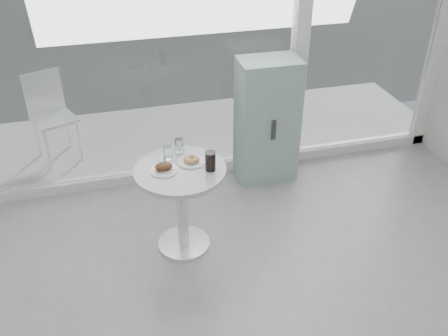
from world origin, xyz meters
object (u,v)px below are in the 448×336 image
object	(u,v)px
main_table	(181,192)
mint_cabinet	(267,121)
plate_fritter	(164,168)
cola_glass	(210,161)
patio_chair	(50,111)
plate_donut	(191,160)
water_tumbler_b	(179,146)
water_tumbler_a	(168,153)

from	to	relation	value
main_table	mint_cabinet	bearing A→B (deg)	40.73
plate_fritter	cola_glass	distance (m)	0.36
main_table	mint_cabinet	size ratio (longest dim) A/B	0.62
patio_chair	plate_fritter	distance (m)	2.01
plate_fritter	plate_donut	size ratio (longest dim) A/B	1.03
plate_fritter	patio_chair	bearing A→B (deg)	117.54
mint_cabinet	water_tumbler_b	xyz separation A→B (m)	(-0.97, -0.62, 0.20)
plate_fritter	water_tumbler_b	size ratio (longest dim) A/B	1.87
main_table	water_tumbler_b	bearing A→B (deg)	79.82
main_table	plate_fritter	distance (m)	0.27
water_tumbler_a	cola_glass	bearing A→B (deg)	-40.45
main_table	plate_fritter	xyz separation A→B (m)	(-0.12, 0.00, 0.25)
plate_donut	water_tumbler_a	bearing A→B (deg)	147.54
mint_cabinet	water_tumbler_b	world-z (taller)	mint_cabinet
mint_cabinet	plate_fritter	world-z (taller)	mint_cabinet
mint_cabinet	plate_donut	world-z (taller)	mint_cabinet
plate_donut	water_tumbler_a	size ratio (longest dim) A/B	1.85
plate_donut	cola_glass	bearing A→B (deg)	-49.17
plate_donut	water_tumbler_b	bearing A→B (deg)	106.96
water_tumbler_a	water_tumbler_b	world-z (taller)	water_tumbler_b
plate_fritter	water_tumbler_a	bearing A→B (deg)	71.89
cola_glass	water_tumbler_a	bearing A→B (deg)	139.55
mint_cabinet	patio_chair	bearing A→B (deg)	157.90
plate_donut	water_tumbler_b	xyz separation A→B (m)	(-0.06, 0.19, 0.03)
mint_cabinet	water_tumbler_b	distance (m)	1.17
mint_cabinet	main_table	bearing A→B (deg)	-137.95
plate_donut	water_tumbler_a	world-z (taller)	water_tumbler_a
mint_cabinet	cola_glass	bearing A→B (deg)	-128.48
patio_chair	plate_fritter	bearing A→B (deg)	-84.06
mint_cabinet	plate_donut	bearing A→B (deg)	-137.02
mint_cabinet	patio_chair	size ratio (longest dim) A/B	1.36
water_tumbler_b	water_tumbler_a	bearing A→B (deg)	-142.28
water_tumbler_a	mint_cabinet	bearing A→B (deg)	33.08
main_table	plate_donut	size ratio (longest dim) A/B	3.61
cola_glass	water_tumbler_b	bearing A→B (deg)	118.33
patio_chair	water_tumbler_b	size ratio (longest dim) A/B	7.85
mint_cabinet	patio_chair	world-z (taller)	mint_cabinet
mint_cabinet	cola_glass	size ratio (longest dim) A/B	7.95
main_table	patio_chair	size ratio (longest dim) A/B	0.84
patio_chair	water_tumbler_a	size ratio (longest dim) A/B	7.96
water_tumbler_a	plate_fritter	bearing A→B (deg)	-108.11
main_table	cola_glass	xyz separation A→B (m)	(0.23, -0.08, 0.29)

